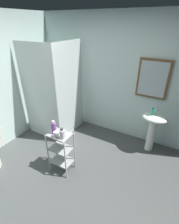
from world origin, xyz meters
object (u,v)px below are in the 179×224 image
Objects in this scene: pedestal_sink at (153,125)px; hand_soap_bottle at (153,112)px; rinse_cup at (56,134)px; lotion_bottle_white at (62,134)px; shower_stall at (57,113)px; storage_cart at (61,149)px; conditioner_bottle_purple at (54,128)px.

pedestal_sink is 5.77× the size of hand_soap_bottle.
lotion_bottle_white is at bearing 9.67° from rinse_cup.
hand_soap_bottle is (2.00, 0.31, 0.41)m from shower_stall.
lotion_bottle_white is (0.11, -0.06, 0.38)m from storage_cart.
lotion_bottle_white is at bearing -129.29° from hand_soap_bottle.
rinse_cup is (-0.11, -0.02, -0.03)m from lotion_bottle_white.
shower_stall reaches higher than hand_soap_bottle.
hand_soap_bottle is 0.63× the size of conditioner_bottle_purple.
shower_stall is 1.34m from rinse_cup.
rinse_cup is (0.00, -0.08, 0.35)m from storage_cart.
conditioner_bottle_purple is at bearing -50.96° from shower_stall.
shower_stall reaches higher than pedestal_sink.
rinse_cup is (0.09, -0.06, -0.05)m from conditioner_bottle_purple.
shower_stall reaches higher than rinse_cup.
hand_soap_bottle is at bearing 46.65° from storage_cart.
conditioner_bottle_purple is (-1.25, -1.24, -0.03)m from hand_soap_bottle.
pedestal_sink is 1.74m from lotion_bottle_white.
storage_cart is at bearing -133.76° from pedestal_sink.
hand_soap_bottle reaches higher than lotion_bottle_white.
shower_stall is at bearing 134.32° from lotion_bottle_white.
rinse_cup is at bearing -170.33° from lotion_bottle_white.
shower_stall is 21.50× the size of rinse_cup.
storage_cart is (0.84, -0.91, -0.03)m from shower_stall.
conditioner_bottle_purple reaches higher than hand_soap_bottle.
pedestal_sink is at bearing 9.60° from shower_stall.
shower_stall is 2.70× the size of storage_cart.
storage_cart is 0.41m from conditioner_bottle_purple.
lotion_bottle_white is (0.95, -0.97, 0.36)m from shower_stall.
rinse_cup is (-1.21, -1.34, 0.21)m from pedestal_sink.
rinse_cup reaches higher than pedestal_sink.
hand_soap_bottle is at bearing 48.40° from rinse_cup.
storage_cart is at bearing 91.17° from rinse_cup.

